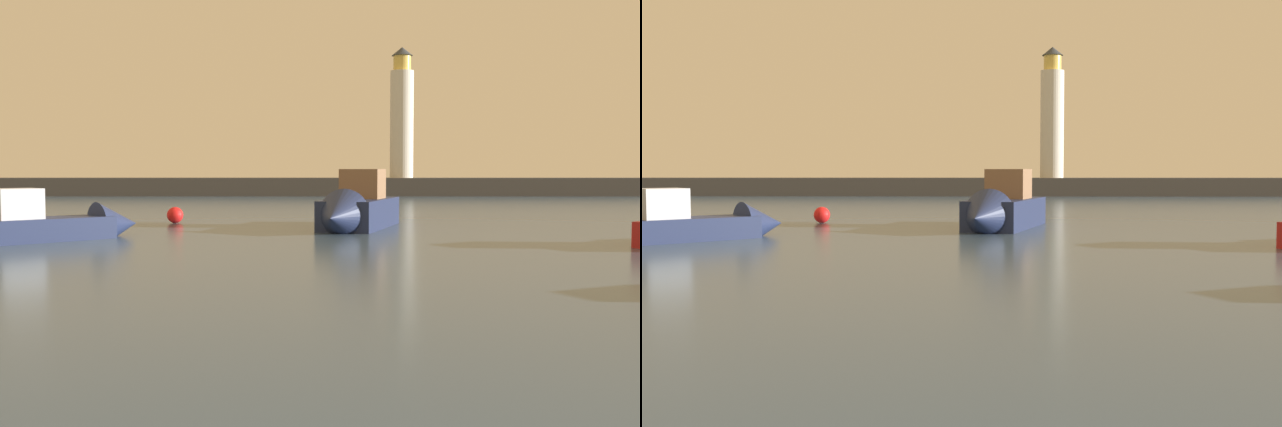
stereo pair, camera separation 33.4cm
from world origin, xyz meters
The scene contains 6 objects.
ground_plane centered at (0.00, 33.84, 0.00)m, with size 220.00×220.00×0.00m, color #384C60.
breakwater centered at (0.00, 67.67, 0.86)m, with size 74.38×4.80×1.72m, color #423F3D.
lighthouse centered at (6.21, 67.67, 7.66)m, with size 2.25×2.25×12.53m.
motorboat_2 centered at (-0.27, 27.41, 0.78)m, with size 4.26×7.84×2.84m.
motorboat_3 centered at (-10.61, 23.17, 0.54)m, with size 5.51×5.27×2.22m.
mooring_buoy centered at (-8.33, 30.91, 0.37)m, with size 0.75×0.75×0.75m, color red.
Camera 1 is at (-1.68, -1.94, 2.40)m, focal length 40.34 mm.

